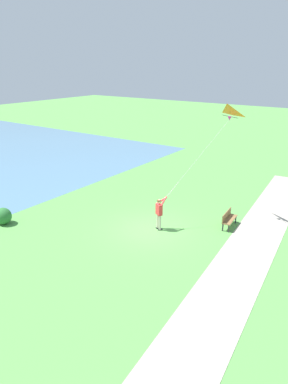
{
  "coord_description": "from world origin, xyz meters",
  "views": [
    {
      "loc": [
        -9.77,
        14.34,
        8.52
      ],
      "look_at": [
        -0.16,
        0.84,
        2.46
      ],
      "focal_mm": 33.29,
      "sensor_mm": 36.0,
      "label": 1
    }
  ],
  "objects_px": {
    "flying_kite": "(227,113)",
    "lakeside_shrub": "(3,216)",
    "person_kite_flyer": "(159,211)",
    "park_bench_near_walkway": "(229,218)"
  },
  "relations": [
    {
      "from": "flying_kite",
      "to": "lakeside_shrub",
      "type": "distance_m",
      "value": 13.47
    },
    {
      "from": "person_kite_flyer",
      "to": "lakeside_shrub",
      "type": "relative_size",
      "value": 1.9
    },
    {
      "from": "lakeside_shrub",
      "to": "person_kite_flyer",
      "type": "bearing_deg",
      "value": -149.1
    },
    {
      "from": "flying_kite",
      "to": "park_bench_near_walkway",
      "type": "height_order",
      "value": "flying_kite"
    },
    {
      "from": "person_kite_flyer",
      "to": "lakeside_shrub",
      "type": "height_order",
      "value": "person_kite_flyer"
    },
    {
      "from": "flying_kite",
      "to": "park_bench_near_walkway",
      "type": "xyz_separation_m",
      "value": [
        -1.03,
        1.05,
        -5.48
      ]
    },
    {
      "from": "park_bench_near_walkway",
      "to": "lakeside_shrub",
      "type": "bearing_deg",
      "value": 33.72
    },
    {
      "from": "flying_kite",
      "to": "person_kite_flyer",
      "type": "bearing_deg",
      "value": 61.76
    },
    {
      "from": "person_kite_flyer",
      "to": "park_bench_near_walkway",
      "type": "height_order",
      "value": "person_kite_flyer"
    },
    {
      "from": "person_kite_flyer",
      "to": "lakeside_shrub",
      "type": "xyz_separation_m",
      "value": [
        7.46,
        4.46,
        -0.58
      ]
    }
  ]
}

